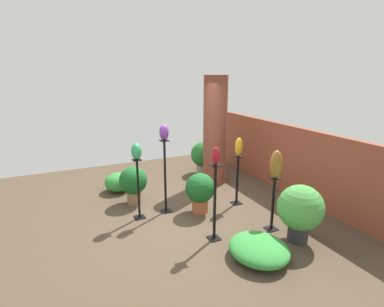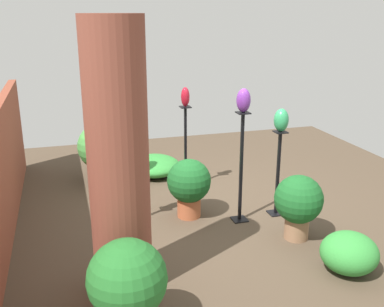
% 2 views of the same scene
% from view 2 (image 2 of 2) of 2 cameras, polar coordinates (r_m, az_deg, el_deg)
% --- Properties ---
extents(ground_plane, '(8.00, 8.00, 0.00)m').
position_cam_2_polar(ground_plane, '(6.32, 2.16, -7.60)').
color(ground_plane, '#4C3D2D').
extents(brick_wall_back, '(5.60, 0.12, 1.58)m').
position_cam_2_polar(brick_wall_back, '(5.79, -23.12, -3.05)').
color(brick_wall_back, brown).
rests_on(brick_wall_back, ground).
extents(brick_pillar, '(0.58, 0.58, 2.68)m').
position_cam_2_polar(brick_pillar, '(4.28, -9.34, -1.07)').
color(brick_pillar, brown).
rests_on(brick_pillar, ground).
extents(pedestal_amber, '(0.20, 0.20, 1.07)m').
position_cam_2_polar(pedestal_amber, '(5.86, -8.75, -4.74)').
color(pedestal_amber, black).
rests_on(pedestal_amber, ground).
extents(pedestal_violet, '(0.20, 0.20, 1.49)m').
position_cam_2_polar(pedestal_violet, '(5.90, 6.24, -2.35)').
color(pedestal_violet, black).
rests_on(pedestal_violet, ground).
extents(pedestal_bronze, '(0.20, 0.20, 0.98)m').
position_cam_2_polar(pedestal_bronze, '(6.99, -9.84, -1.43)').
color(pedestal_bronze, black).
rests_on(pedestal_bronze, ground).
extents(pedestal_jade, '(0.20, 0.20, 1.18)m').
position_cam_2_polar(pedestal_jade, '(6.21, 10.83, -2.96)').
color(pedestal_jade, black).
rests_on(pedestal_jade, ground).
extents(pedestal_ruby, '(0.20, 0.20, 1.32)m').
position_cam_2_polar(pedestal_ruby, '(6.99, -0.83, 0.27)').
color(pedestal_ruby, black).
rests_on(pedestal_ruby, ground).
extents(art_vase_amber, '(0.15, 0.16, 0.39)m').
position_cam_2_polar(art_vase_amber, '(5.61, -9.11, 2.60)').
color(art_vase_amber, orange).
rests_on(art_vase_amber, pedestal_amber).
extents(art_vase_violet, '(0.18, 0.18, 0.30)m').
position_cam_2_polar(art_vase_violet, '(5.65, 6.56, 6.73)').
color(art_vase_violet, '#6B2D8C').
rests_on(art_vase_violet, pedestal_violet).
extents(art_vase_bronze, '(0.21, 0.21, 0.50)m').
position_cam_2_polar(art_vase_bronze, '(6.78, -10.18, 4.84)').
color(art_vase_bronze, brown).
rests_on(art_vase_bronze, pedestal_bronze).
extents(art_vase_jade, '(0.20, 0.19, 0.30)m').
position_cam_2_polar(art_vase_jade, '(5.98, 11.26, 4.18)').
color(art_vase_jade, '#2D9356').
rests_on(art_vase_jade, pedestal_jade).
extents(art_vase_ruby, '(0.13, 0.13, 0.29)m').
position_cam_2_polar(art_vase_ruby, '(6.78, -0.86, 7.21)').
color(art_vase_ruby, maroon).
rests_on(art_vase_ruby, pedestal_ruby).
extents(potted_plant_front_left, '(0.59, 0.59, 0.82)m').
position_cam_2_polar(potted_plant_front_left, '(6.06, -0.39, -3.87)').
color(potted_plant_front_left, '#B25B38').
rests_on(potted_plant_front_left, ground).
extents(potted_plant_back_center, '(0.69, 0.69, 0.89)m').
position_cam_2_polar(potted_plant_back_center, '(3.98, -8.22, -15.97)').
color(potted_plant_back_center, gray).
rests_on(potted_plant_back_center, ground).
extents(potted_plant_mid_right, '(0.75, 0.75, 0.98)m').
position_cam_2_polar(potted_plant_mid_right, '(7.40, -11.47, 0.65)').
color(potted_plant_mid_right, '#2D2D33').
rests_on(potted_plant_mid_right, ground).
extents(potted_plant_walkway_edge, '(0.59, 0.59, 0.82)m').
position_cam_2_polar(potted_plant_walkway_edge, '(5.63, 13.37, -6.03)').
color(potted_plant_walkway_edge, '#936B4C').
rests_on(potted_plant_walkway_edge, ground).
extents(foliage_bed_east, '(0.97, 0.88, 0.31)m').
position_cam_2_polar(foliage_bed_east, '(7.76, -4.82, -1.53)').
color(foliage_bed_east, '#338C38').
rests_on(foliage_bed_east, ground).
extents(foliage_bed_west, '(0.61, 0.62, 0.44)m').
position_cam_2_polar(foliage_bed_west, '(5.21, 19.33, -11.82)').
color(foliage_bed_west, '#338C38').
rests_on(foliage_bed_west, ground).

